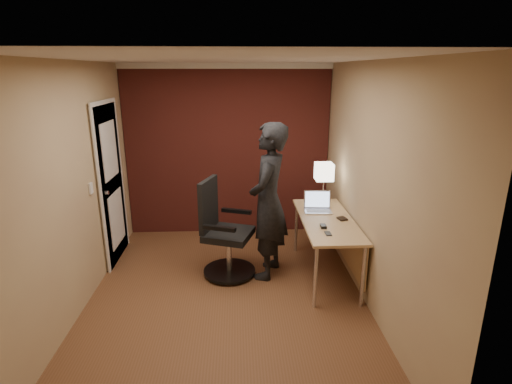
% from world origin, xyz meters
% --- Properties ---
extents(room, '(4.00, 4.00, 4.00)m').
position_xyz_m(room, '(-0.27, 1.54, 1.37)').
color(room, brown).
rests_on(room, ground).
extents(desk, '(0.60, 1.50, 0.73)m').
position_xyz_m(desk, '(1.25, 0.48, 0.60)').
color(desk, '#D9B77D').
rests_on(desk, ground).
extents(desk_lamp, '(0.22, 0.22, 0.54)m').
position_xyz_m(desk_lamp, '(1.25, 1.06, 1.15)').
color(desk_lamp, silver).
rests_on(desk_lamp, desk).
extents(laptop, '(0.35, 0.28, 0.23)m').
position_xyz_m(laptop, '(1.13, 0.79, 0.79)').
color(laptop, silver).
rests_on(laptop, desk).
extents(mouse, '(0.06, 0.10, 0.03)m').
position_xyz_m(mouse, '(1.08, 0.21, 0.75)').
color(mouse, black).
rests_on(mouse, desk).
extents(phone, '(0.06, 0.12, 0.01)m').
position_xyz_m(phone, '(1.09, 0.03, 0.73)').
color(phone, black).
rests_on(phone, desk).
extents(wallet, '(0.12, 0.13, 0.02)m').
position_xyz_m(wallet, '(1.35, 0.45, 0.74)').
color(wallet, black).
rests_on(wallet, desk).
extents(office_chair, '(0.67, 0.73, 1.16)m').
position_xyz_m(office_chair, '(-0.05, 0.57, 0.51)').
color(office_chair, black).
rests_on(office_chair, ground).
extents(person, '(0.64, 0.78, 1.86)m').
position_xyz_m(person, '(0.49, 0.54, 0.93)').
color(person, black).
rests_on(person, ground).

